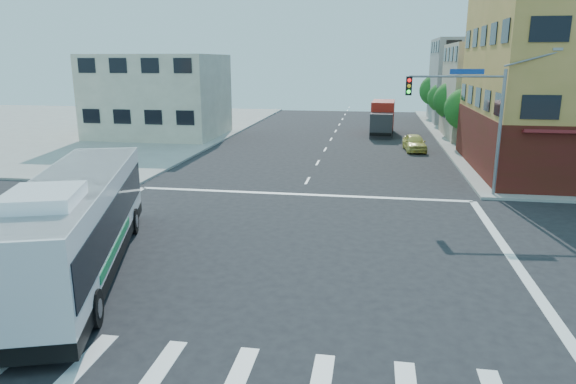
# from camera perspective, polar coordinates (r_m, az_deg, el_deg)

# --- Properties ---
(ground) EXTENTS (120.00, 120.00, 0.00)m
(ground) POSITION_cam_1_polar(r_m,az_deg,el_deg) (20.40, -2.50, -6.95)
(ground) COLOR black
(ground) RESTS_ON ground
(sidewalk_nw) EXTENTS (50.00, 50.00, 0.15)m
(sidewalk_nw) POSITION_cam_1_polar(r_m,az_deg,el_deg) (66.67, -26.63, 6.56)
(sidewalk_nw) COLOR gray
(sidewalk_nw) RESTS_ON ground
(building_east_near) EXTENTS (12.06, 10.06, 9.00)m
(building_east_near) POSITION_cam_1_polar(r_m,az_deg,el_deg) (54.23, 23.66, 10.13)
(building_east_near) COLOR tan
(building_east_near) RESTS_ON ground
(building_east_far) EXTENTS (12.06, 10.06, 10.00)m
(building_east_far) POSITION_cam_1_polar(r_m,az_deg,el_deg) (67.86, 20.89, 11.44)
(building_east_far) COLOR gray
(building_east_far) RESTS_ON ground
(building_west) EXTENTS (12.06, 10.06, 8.00)m
(building_west) POSITION_cam_1_polar(r_m,az_deg,el_deg) (53.02, -14.17, 10.28)
(building_west) COLOR beige
(building_west) RESTS_ON ground
(signal_mast_ne) EXTENTS (7.91, 1.13, 8.07)m
(signal_mast_ne) POSITION_cam_1_polar(r_m,az_deg,el_deg) (29.75, 19.50, 8.88)
(signal_mast_ne) COLOR gray
(signal_mast_ne) RESTS_ON ground
(street_tree_a) EXTENTS (3.60, 3.60, 5.53)m
(street_tree_a) POSITION_cam_1_polar(r_m,az_deg,el_deg) (47.33, 19.26, 8.96)
(street_tree_a) COLOR #3A2415
(street_tree_a) RESTS_ON ground
(street_tree_b) EXTENTS (3.80, 3.80, 5.79)m
(street_tree_b) POSITION_cam_1_polar(r_m,az_deg,el_deg) (55.20, 17.92, 9.90)
(street_tree_b) COLOR #3A2415
(street_tree_b) RESTS_ON ground
(street_tree_c) EXTENTS (3.40, 3.40, 5.29)m
(street_tree_c) POSITION_cam_1_polar(r_m,az_deg,el_deg) (63.13, 16.88, 10.19)
(street_tree_c) COLOR #3A2415
(street_tree_c) RESTS_ON ground
(street_tree_d) EXTENTS (4.00, 4.00, 6.03)m
(street_tree_d) POSITION_cam_1_polar(r_m,az_deg,el_deg) (71.04, 16.11, 10.99)
(street_tree_d) COLOR #3A2415
(street_tree_d) RESTS_ON ground
(transit_bus) EXTENTS (6.74, 13.25, 3.86)m
(transit_bus) POSITION_cam_1_polar(r_m,az_deg,el_deg) (19.55, -22.45, -3.17)
(transit_bus) COLOR black
(transit_bus) RESTS_ON ground
(box_truck) EXTENTS (2.55, 7.57, 3.36)m
(box_truck) POSITION_cam_1_polar(r_m,az_deg,el_deg) (54.17, 10.45, 8.02)
(box_truck) COLOR #292A2F
(box_truck) RESTS_ON ground
(parked_car) EXTENTS (1.99, 4.24, 1.40)m
(parked_car) POSITION_cam_1_polar(r_m,az_deg,el_deg) (44.76, 13.88, 5.34)
(parked_car) COLOR #DACE5F
(parked_car) RESTS_ON ground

